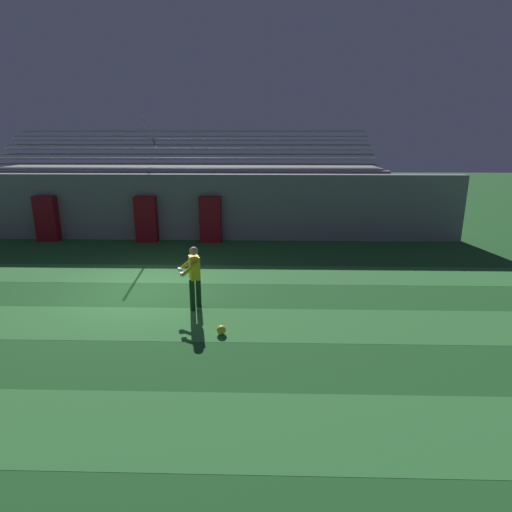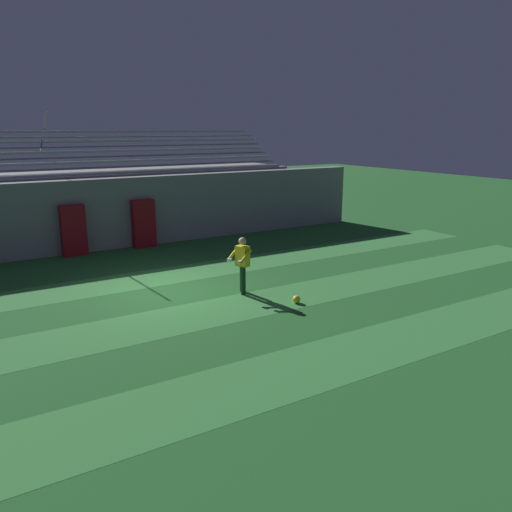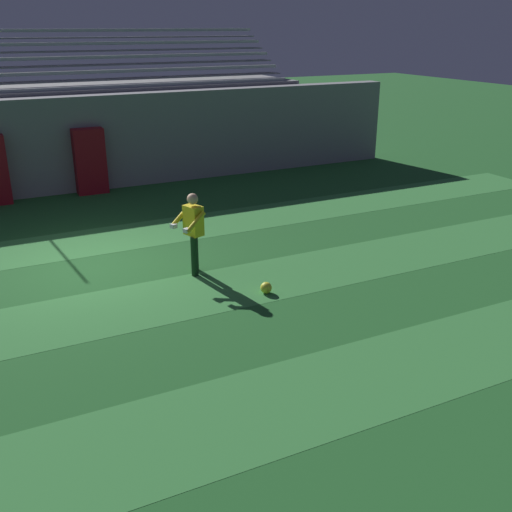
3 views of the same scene
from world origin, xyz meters
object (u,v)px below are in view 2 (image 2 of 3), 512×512
(padding_pillar_gate_left, at_px, (74,231))
(padding_pillar_gate_right, at_px, (144,224))
(goalkeeper, at_px, (242,262))
(soccer_ball, at_px, (296,299))

(padding_pillar_gate_left, bearing_deg, padding_pillar_gate_right, 0.00)
(padding_pillar_gate_right, distance_m, goalkeeper, 7.20)
(goalkeeper, xyz_separation_m, soccer_ball, (0.85, -1.53, -0.84))
(padding_pillar_gate_left, xyz_separation_m, goalkeeper, (3.22, -7.18, -0.01))
(padding_pillar_gate_right, relative_size, soccer_ball, 8.75)
(padding_pillar_gate_right, height_order, soccer_ball, padding_pillar_gate_right)
(padding_pillar_gate_right, distance_m, soccer_ball, 8.86)
(padding_pillar_gate_left, distance_m, padding_pillar_gate_right, 2.72)
(padding_pillar_gate_left, relative_size, padding_pillar_gate_right, 1.00)
(padding_pillar_gate_right, xyz_separation_m, goalkeeper, (0.50, -7.18, -0.01))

